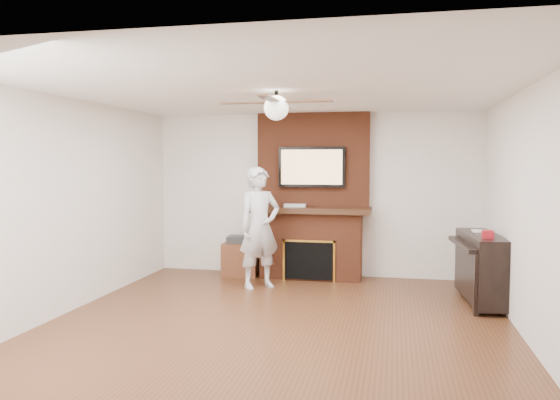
% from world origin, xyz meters
% --- Properties ---
extents(room_shell, '(5.36, 5.86, 2.86)m').
position_xyz_m(room_shell, '(0.00, 0.00, 1.25)').
color(room_shell, '#4D2A16').
rests_on(room_shell, ground).
extents(fireplace, '(1.78, 0.64, 2.50)m').
position_xyz_m(fireplace, '(0.00, 2.55, 1.00)').
color(fireplace, brown).
rests_on(fireplace, ground).
extents(tv, '(1.00, 0.08, 0.60)m').
position_xyz_m(tv, '(0.00, 2.50, 1.68)').
color(tv, black).
rests_on(tv, fireplace).
extents(ceiling_fan, '(1.21, 1.21, 0.31)m').
position_xyz_m(ceiling_fan, '(-0.00, 0.00, 2.33)').
color(ceiling_fan, black).
rests_on(ceiling_fan, room_shell).
extents(person, '(0.74, 0.72, 1.69)m').
position_xyz_m(person, '(-0.61, 1.69, 0.84)').
color(person, silver).
rests_on(person, ground).
extents(side_table, '(0.57, 0.57, 0.61)m').
position_xyz_m(side_table, '(-1.10, 2.48, 0.28)').
color(side_table, '#5D2F1A').
rests_on(side_table, ground).
extents(piano, '(0.60, 1.35, 0.96)m').
position_xyz_m(piano, '(2.29, 1.44, 0.46)').
color(piano, black).
rests_on(piano, ground).
extents(cable_box, '(0.34, 0.21, 0.05)m').
position_xyz_m(cable_box, '(-0.24, 2.45, 1.10)').
color(cable_box, silver).
rests_on(cable_box, fireplace).
extents(candle_orange, '(0.07, 0.07, 0.10)m').
position_xyz_m(candle_orange, '(-0.06, 2.37, 0.05)').
color(candle_orange, orange).
rests_on(candle_orange, ground).
extents(candle_green, '(0.07, 0.07, 0.09)m').
position_xyz_m(candle_green, '(0.01, 2.36, 0.05)').
color(candle_green, '#548D38').
rests_on(candle_green, ground).
extents(candle_cream, '(0.08, 0.08, 0.13)m').
position_xyz_m(candle_cream, '(0.06, 2.35, 0.06)').
color(candle_cream, beige).
rests_on(candle_cream, ground).
extents(candle_blue, '(0.06, 0.06, 0.08)m').
position_xyz_m(candle_blue, '(0.18, 2.35, 0.04)').
color(candle_blue, '#35479F').
rests_on(candle_blue, ground).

